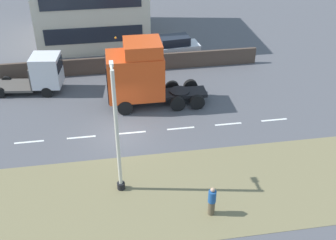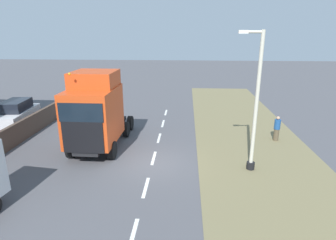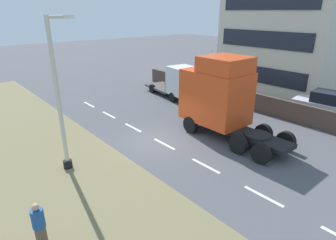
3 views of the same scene
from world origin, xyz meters
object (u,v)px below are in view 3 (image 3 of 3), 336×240
(parked_car, at_px, (329,108))
(pedestrian, at_px, (39,227))
(flatbed_truck, at_px, (179,82))
(lamp_post, at_px, (61,106))
(lorry_cab, at_px, (219,96))

(parked_car, xyz_separation_m, pedestrian, (-18.53, 1.30, -0.20))
(flatbed_truck, xyz_separation_m, pedestrian, (-14.41, -9.29, -0.68))
(flatbed_truck, bearing_deg, pedestrian, 40.43)
(parked_car, distance_m, pedestrian, 18.57)
(flatbed_truck, bearing_deg, lamp_post, 30.61)
(parked_car, bearing_deg, lorry_cab, 147.38)
(lorry_cab, bearing_deg, lamp_post, 167.99)
(flatbed_truck, relative_size, lamp_post, 0.85)
(lorry_cab, relative_size, pedestrian, 4.17)
(lorry_cab, bearing_deg, pedestrian, -167.67)
(flatbed_truck, height_order, pedestrian, flatbed_truck)
(lamp_post, distance_m, pedestrian, 5.53)
(lorry_cab, height_order, parked_car, lorry_cab)
(flatbed_truck, distance_m, pedestrian, 17.16)
(lorry_cab, relative_size, parked_car, 1.51)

